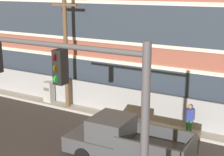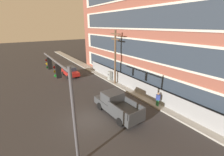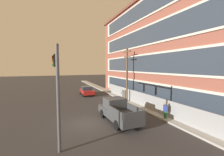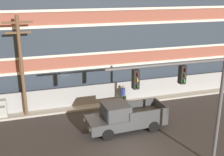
{
  "view_description": "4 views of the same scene",
  "coord_description": "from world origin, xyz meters",
  "px_view_note": "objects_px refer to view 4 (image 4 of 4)",
  "views": [
    {
      "loc": [
        6.93,
        -9.23,
        7.46
      ],
      "look_at": [
        -1.01,
        4.18,
        3.34
      ],
      "focal_mm": 55.0,
      "sensor_mm": 36.0,
      "label": 1
    },
    {
      "loc": [
        10.96,
        -4.78,
        8.26
      ],
      "look_at": [
        -1.83,
        3.75,
        2.82
      ],
      "focal_mm": 24.0,
      "sensor_mm": 36.0,
      "label": 2
    },
    {
      "loc": [
        12.95,
        -2.88,
        5.06
      ],
      "look_at": [
        -1.45,
        2.92,
        3.89
      ],
      "focal_mm": 24.0,
      "sensor_mm": 36.0,
      "label": 3
    },
    {
      "loc": [
        -5.63,
        -13.78,
        9.43
      ],
      "look_at": [
        0.06,
        4.11,
        3.42
      ],
      "focal_mm": 45.0,
      "sensor_mm": 36.0,
      "label": 4
    }
  ],
  "objects_px": {
    "utility_pole_near_corner": "(21,64)",
    "pedestrian_near_cabinet": "(123,94)",
    "traffic_signal_mast": "(191,92)",
    "pickup_truck_dark_grey": "(124,117)",
    "electrical_cabinet": "(3,109)"
  },
  "relations": [
    {
      "from": "utility_pole_near_corner",
      "to": "electrical_cabinet",
      "type": "height_order",
      "value": "utility_pole_near_corner"
    },
    {
      "from": "utility_pole_near_corner",
      "to": "pedestrian_near_cabinet",
      "type": "xyz_separation_m",
      "value": [
        7.89,
        -0.01,
        -3.25
      ]
    },
    {
      "from": "traffic_signal_mast",
      "to": "pedestrian_near_cabinet",
      "type": "xyz_separation_m",
      "value": [
        -0.09,
        9.59,
        -3.57
      ]
    },
    {
      "from": "pickup_truck_dark_grey",
      "to": "electrical_cabinet",
      "type": "xyz_separation_m",
      "value": [
        -8.12,
        4.5,
        -0.22
      ]
    },
    {
      "from": "pickup_truck_dark_grey",
      "to": "pedestrian_near_cabinet",
      "type": "relative_size",
      "value": 3.33
    },
    {
      "from": "traffic_signal_mast",
      "to": "utility_pole_near_corner",
      "type": "distance_m",
      "value": 12.49
    },
    {
      "from": "pickup_truck_dark_grey",
      "to": "traffic_signal_mast",
      "type": "bearing_deg",
      "value": -73.62
    },
    {
      "from": "traffic_signal_mast",
      "to": "pedestrian_near_cabinet",
      "type": "bearing_deg",
      "value": 90.56
    },
    {
      "from": "pickup_truck_dark_grey",
      "to": "electrical_cabinet",
      "type": "height_order",
      "value": "pickup_truck_dark_grey"
    },
    {
      "from": "utility_pole_near_corner",
      "to": "traffic_signal_mast",
      "type": "bearing_deg",
      "value": -50.25
    },
    {
      "from": "traffic_signal_mast",
      "to": "electrical_cabinet",
      "type": "relative_size",
      "value": 4.27
    },
    {
      "from": "utility_pole_near_corner",
      "to": "pedestrian_near_cabinet",
      "type": "relative_size",
      "value": 4.54
    },
    {
      "from": "electrical_cabinet",
      "to": "pickup_truck_dark_grey",
      "type": "bearing_deg",
      "value": -29.01
    },
    {
      "from": "traffic_signal_mast",
      "to": "pickup_truck_dark_grey",
      "type": "xyz_separation_m",
      "value": [
        -1.56,
        5.29,
        -3.58
      ]
    },
    {
      "from": "traffic_signal_mast",
      "to": "pickup_truck_dark_grey",
      "type": "height_order",
      "value": "traffic_signal_mast"
    }
  ]
}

